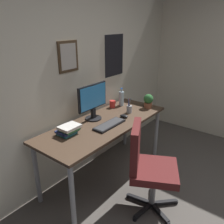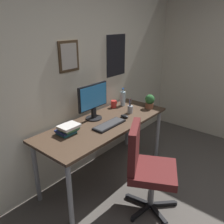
# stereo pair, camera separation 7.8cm
# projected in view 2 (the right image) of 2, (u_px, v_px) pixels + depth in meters

# --- Properties ---
(wall_back) EXTENTS (4.40, 0.10, 2.60)m
(wall_back) POSITION_uv_depth(u_px,v_px,m) (75.00, 73.00, 2.75)
(wall_back) COLOR beige
(wall_back) RESTS_ON ground_plane
(desk) EXTENTS (1.76, 0.67, 0.76)m
(desk) POSITION_uv_depth(u_px,v_px,m) (106.00, 128.00, 2.78)
(desk) COLOR #4C3828
(desk) RESTS_ON ground_plane
(office_chair) EXTENTS (0.62, 0.62, 0.95)m
(office_chair) POSITION_uv_depth(u_px,v_px,m) (145.00, 165.00, 2.31)
(office_chair) COLOR #591E1E
(office_chair) RESTS_ON ground_plane
(monitor) EXTENTS (0.46, 0.20, 0.43)m
(monitor) POSITION_uv_depth(u_px,v_px,m) (93.00, 100.00, 2.75)
(monitor) COLOR black
(monitor) RESTS_ON desk
(keyboard) EXTENTS (0.43, 0.15, 0.03)m
(keyboard) POSITION_uv_depth(u_px,v_px,m) (109.00, 125.00, 2.64)
(keyboard) COLOR black
(keyboard) RESTS_ON desk
(computer_mouse) EXTENTS (0.06, 0.11, 0.04)m
(computer_mouse) POSITION_uv_depth(u_px,v_px,m) (124.00, 116.00, 2.86)
(computer_mouse) COLOR black
(computer_mouse) RESTS_ON desk
(water_bottle) EXTENTS (0.07, 0.07, 0.25)m
(water_bottle) POSITION_uv_depth(u_px,v_px,m) (123.00, 98.00, 3.24)
(water_bottle) COLOR silver
(water_bottle) RESTS_ON desk
(coffee_mug_near) EXTENTS (0.12, 0.08, 0.10)m
(coffee_mug_near) POSITION_uv_depth(u_px,v_px,m) (114.00, 104.00, 3.19)
(coffee_mug_near) COLOR red
(coffee_mug_near) RESTS_ON desk
(potted_plant) EXTENTS (0.13, 0.13, 0.20)m
(potted_plant) POSITION_uv_depth(u_px,v_px,m) (150.00, 101.00, 3.14)
(potted_plant) COLOR brown
(potted_plant) RESTS_ON desk
(pen_cup) EXTENTS (0.07, 0.07, 0.20)m
(pen_cup) POSITION_uv_depth(u_px,v_px,m) (130.00, 109.00, 3.00)
(pen_cup) COLOR #9EA0A5
(pen_cup) RESTS_ON desk
(book_stack_left) EXTENTS (0.22, 0.19, 0.10)m
(book_stack_left) POSITION_uv_depth(u_px,v_px,m) (68.00, 129.00, 2.44)
(book_stack_left) COLOR #26727A
(book_stack_left) RESTS_ON desk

